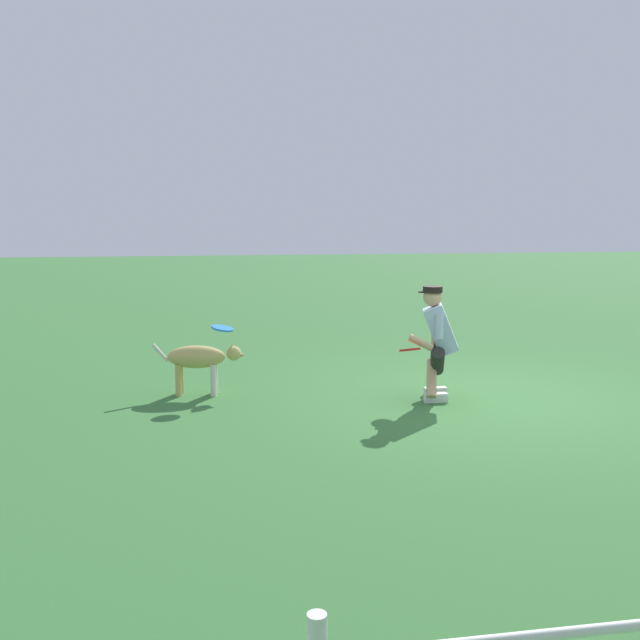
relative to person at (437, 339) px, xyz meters
The scene contains 5 objects.
ground_plane 0.93m from the person, behind, with size 60.00×60.00×0.00m, color #366F35.
person is the anchor object (origin of this frame).
dog 2.74m from the person, 13.89° to the right, with size 1.09×0.36×0.61m.
frisbee_flying 2.47m from the person, 14.51° to the right, with size 0.26×0.26×0.02m, color #2884E9.
frisbee_held 0.40m from the person, 20.81° to the left, with size 0.24×0.24×0.02m, color red.
Camera 1 is at (3.25, 7.48, 2.08)m, focal length 39.80 mm.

